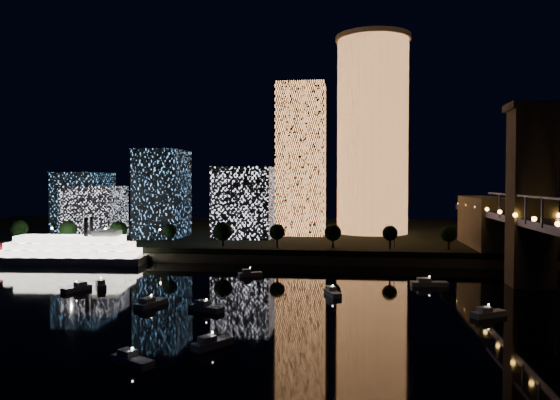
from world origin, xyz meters
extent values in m
plane|color=black|center=(0.00, 0.00, 0.00)|extent=(520.00, 520.00, 0.00)
cube|color=black|center=(0.00, 160.00, 2.50)|extent=(420.00, 160.00, 5.00)
cube|color=#6B5E4C|center=(0.00, 82.00, 1.50)|extent=(420.00, 6.00, 3.00)
cylinder|color=#FF9951|center=(26.05, 146.56, 48.65)|extent=(32.00, 32.00, 87.31)
cylinder|color=#6B5E4C|center=(26.05, 146.56, 93.31)|extent=(34.00, 34.00, 2.00)
cube|color=#FF9951|center=(-5.61, 136.28, 38.31)|extent=(20.94, 20.94, 66.63)
cube|color=silver|center=(-28.36, 119.26, 19.87)|extent=(24.16, 20.44, 29.73)
cube|color=#59A1F3|center=(-63.18, 117.21, 23.49)|extent=(18.49, 24.04, 36.99)
cube|color=silver|center=(-91.84, 113.89, 15.84)|extent=(21.68, 19.71, 21.68)
cube|color=#59A1F3|center=(-97.79, 115.54, 18.74)|extent=(19.63, 21.59, 27.48)
cube|color=#6B5E4C|center=(65.00, 50.00, 24.00)|extent=(11.00, 9.00, 48.00)
cube|color=#6B5E4C|center=(65.00, 50.00, 49.00)|extent=(13.00, 11.00, 2.00)
cube|color=#6B5E4C|center=(65.00, 100.00, 11.50)|extent=(12.00, 40.00, 23.00)
cube|color=navy|center=(60.00, 36.00, 21.50)|extent=(0.50, 0.50, 7.00)
cube|color=navy|center=(60.00, 60.00, 21.50)|extent=(0.50, 0.50, 7.00)
sphere|color=#FEAA38|center=(59.50, 45.00, 19.80)|extent=(1.20, 1.20, 1.20)
sphere|color=#FEAA38|center=(59.50, 90.00, 19.80)|extent=(1.20, 1.20, 1.20)
cube|color=silver|center=(-80.84, 72.73, 1.30)|extent=(52.77, 15.26, 2.61)
cube|color=white|center=(-80.84, 72.73, 3.80)|extent=(48.37, 13.90, 2.39)
cube|color=white|center=(-80.84, 72.73, 6.19)|extent=(43.96, 12.54, 2.39)
cube|color=white|center=(-80.84, 72.73, 8.58)|extent=(37.39, 11.04, 2.39)
cube|color=silver|center=(-67.84, 73.57, 10.64)|extent=(9.09, 7.06, 1.95)
cylinder|color=black|center=(-74.20, 70.98, 13.03)|extent=(1.52, 1.52, 6.51)
cylinder|color=black|center=(-74.48, 75.31, 13.03)|extent=(1.52, 1.52, 6.51)
cube|color=silver|center=(45.32, 13.44, 0.60)|extent=(8.24, 6.39, 1.20)
cube|color=silver|center=(44.29, 12.82, 1.70)|extent=(3.50, 3.26, 1.00)
sphere|color=white|center=(45.32, 13.44, 2.60)|extent=(0.36, 0.36, 0.36)
cube|color=silver|center=(-15.51, 10.90, 0.60)|extent=(8.63, 5.91, 1.20)
cube|color=silver|center=(-16.64, 11.43, 1.70)|extent=(3.54, 3.18, 1.00)
sphere|color=white|center=(-15.51, 10.90, 2.60)|extent=(0.36, 0.36, 0.36)
cube|color=silver|center=(-7.51, -14.76, 0.60)|extent=(6.68, 7.77, 1.20)
cube|color=silver|center=(-8.21, -15.70, 1.70)|extent=(3.27, 3.41, 1.00)
sphere|color=white|center=(-7.51, -14.76, 2.60)|extent=(0.36, 0.36, 0.36)
cube|color=silver|center=(-13.89, 55.50, 0.60)|extent=(7.49, 5.12, 1.20)
cube|color=silver|center=(-14.86, 55.05, 1.70)|extent=(3.07, 2.76, 1.00)
sphere|color=white|center=(-13.89, 55.50, 2.60)|extent=(0.36, 0.36, 0.36)
cube|color=silver|center=(-50.87, 33.34, 0.60)|extent=(5.92, 7.87, 1.20)
cube|color=silver|center=(-50.31, 32.34, 1.70)|extent=(3.06, 3.32, 1.00)
sphere|color=white|center=(-50.87, 33.34, 2.60)|extent=(0.36, 0.36, 0.36)
cube|color=silver|center=(-17.70, -25.21, 0.60)|extent=(8.11, 6.16, 1.20)
cube|color=silver|center=(-18.73, -24.62, 1.70)|extent=(3.43, 3.17, 1.00)
sphere|color=white|center=(-17.70, -25.21, 2.60)|extent=(0.36, 0.36, 0.36)
cube|color=silver|center=(37.74, 46.70, 0.60)|extent=(10.24, 4.16, 1.20)
cube|color=silver|center=(36.25, 46.55, 1.70)|extent=(3.73, 2.92, 1.00)
sphere|color=white|center=(37.74, 46.70, 2.60)|extent=(0.36, 0.36, 0.36)
cube|color=silver|center=(11.78, 30.51, 0.60)|extent=(4.81, 7.69, 1.20)
cube|color=silver|center=(11.39, 31.54, 1.70)|extent=(2.70, 3.08, 1.00)
sphere|color=white|center=(11.78, 30.51, 2.60)|extent=(0.36, 0.36, 0.36)
cube|color=silver|center=(-29.30, 13.69, 0.60)|extent=(5.53, 9.33, 1.20)
cube|color=silver|center=(-29.73, 12.43, 1.70)|extent=(3.18, 3.69, 1.00)
sphere|color=white|center=(-29.30, 13.69, 2.60)|extent=(0.36, 0.36, 0.36)
cube|color=silver|center=(-55.00, 27.83, 0.60)|extent=(5.91, 8.22, 1.20)
cube|color=silver|center=(-54.45, 28.89, 1.70)|extent=(3.11, 3.42, 1.00)
sphere|color=white|center=(-55.00, 27.83, 2.60)|extent=(0.36, 0.36, 0.36)
cylinder|color=black|center=(-110.00, 88.00, 7.00)|extent=(0.70, 0.70, 4.00)
sphere|color=black|center=(-110.00, 88.00, 10.50)|extent=(6.89, 6.89, 6.89)
cylinder|color=black|center=(-90.00, 88.00, 7.00)|extent=(0.70, 0.70, 4.00)
sphere|color=black|center=(-90.00, 88.00, 10.50)|extent=(6.59, 6.59, 6.59)
cylinder|color=black|center=(-70.00, 88.00, 7.00)|extent=(0.70, 0.70, 4.00)
sphere|color=black|center=(-70.00, 88.00, 10.50)|extent=(6.60, 6.60, 6.60)
cylinder|color=black|center=(-50.00, 88.00, 7.00)|extent=(0.70, 0.70, 4.00)
sphere|color=black|center=(-50.00, 88.00, 10.50)|extent=(5.07, 5.07, 5.07)
cylinder|color=black|center=(-30.00, 88.00, 7.00)|extent=(0.70, 0.70, 4.00)
sphere|color=black|center=(-30.00, 88.00, 10.50)|extent=(6.96, 6.96, 6.96)
cylinder|color=black|center=(-10.00, 88.00, 7.00)|extent=(0.70, 0.70, 4.00)
sphere|color=black|center=(-10.00, 88.00, 10.50)|extent=(5.71, 5.71, 5.71)
cylinder|color=black|center=(10.00, 88.00, 7.00)|extent=(0.70, 0.70, 4.00)
sphere|color=black|center=(10.00, 88.00, 10.50)|extent=(5.99, 5.99, 5.99)
cylinder|color=black|center=(30.00, 88.00, 7.00)|extent=(0.70, 0.70, 4.00)
sphere|color=black|center=(30.00, 88.00, 10.50)|extent=(5.39, 5.39, 5.39)
cylinder|color=black|center=(50.00, 88.00, 7.00)|extent=(0.70, 0.70, 4.00)
sphere|color=black|center=(50.00, 88.00, 10.50)|extent=(5.60, 5.60, 5.60)
cylinder|color=black|center=(-100.00, 94.00, 7.50)|extent=(0.24, 0.24, 5.00)
sphere|color=#FFCC7F|center=(-100.00, 94.00, 10.30)|extent=(0.70, 0.70, 0.70)
cylinder|color=black|center=(-78.00, 94.00, 7.50)|extent=(0.24, 0.24, 5.00)
sphere|color=#FFCC7F|center=(-78.00, 94.00, 10.30)|extent=(0.70, 0.70, 0.70)
cylinder|color=black|center=(-56.00, 94.00, 7.50)|extent=(0.24, 0.24, 5.00)
sphere|color=#FFCC7F|center=(-56.00, 94.00, 10.30)|extent=(0.70, 0.70, 0.70)
cylinder|color=black|center=(-34.00, 94.00, 7.50)|extent=(0.24, 0.24, 5.00)
sphere|color=#FFCC7F|center=(-34.00, 94.00, 10.30)|extent=(0.70, 0.70, 0.70)
cylinder|color=black|center=(-12.00, 94.00, 7.50)|extent=(0.24, 0.24, 5.00)
sphere|color=#FFCC7F|center=(-12.00, 94.00, 10.30)|extent=(0.70, 0.70, 0.70)
cylinder|color=black|center=(10.00, 94.00, 7.50)|extent=(0.24, 0.24, 5.00)
sphere|color=#FFCC7F|center=(10.00, 94.00, 10.30)|extent=(0.70, 0.70, 0.70)
cylinder|color=black|center=(32.00, 94.00, 7.50)|extent=(0.24, 0.24, 5.00)
sphere|color=#FFCC7F|center=(32.00, 94.00, 10.30)|extent=(0.70, 0.70, 0.70)
camera|label=1|loc=(16.07, -106.00, 28.82)|focal=35.00mm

